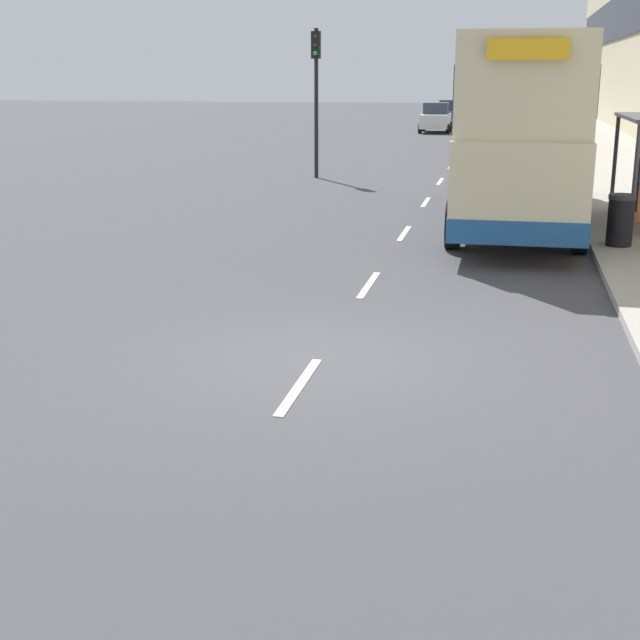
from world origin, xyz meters
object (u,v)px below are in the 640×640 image
Objects in this scene: double_decker_bus_near at (520,129)px; pedestrian_3 at (640,180)px; traffic_light_far_kerb at (316,79)px; car_0 at (452,114)px; car_2 at (436,118)px; car_3 at (516,107)px; litter_bin at (620,220)px; car_1 at (524,135)px.

double_decker_bus_near reaches higher than pedestrian_3.
car_0 is at bearing 85.56° from traffic_light_far_kerb.
car_2 is 23.67m from car_3.
traffic_light_far_kerb reaches higher than litter_bin.
litter_bin is (2.08, -3.15, -1.62)m from double_decker_bus_near.
traffic_light_far_kerb reaches higher than car_0.
car_0 is (-4.29, 42.40, -1.38)m from double_decker_bus_near.
litter_bin is (6.36, -45.55, -0.24)m from car_0.
car_2 is at bearing 85.77° from traffic_light_far_kerb.
car_0 reaches higher than litter_bin.
car_2 is 3.81× the size of litter_bin.
car_1 is 3.81× the size of litter_bin.
car_1 is 1.04× the size of car_3.
car_1 is 19.19m from pedestrian_3.
pedestrian_3 is (2.65, -19.00, 0.12)m from car_1.
car_2 is at bearing 103.14° from pedestrian_3.
pedestrian_3 is 5.16m from litter_bin.
litter_bin is at bearing -56.62° from double_decker_bus_near.
car_1 is 38.25m from car_3.
litter_bin is (1.64, -24.05, -0.17)m from car_1.
car_1 is (4.72, -21.50, -0.07)m from car_0.
litter_bin is (1.88, -62.30, -0.18)m from car_3.
car_1 is (0.43, 20.90, -1.45)m from double_decker_bus_near.
pedestrian_3 is at bearing -82.05° from car_1.
double_decker_bus_near reaches higher than car_3.
double_decker_bus_near is 4.10m from litter_bin.
car_0 is 1.11× the size of car_3.
traffic_light_far_kerb reaches higher than car_1.
traffic_light_far_kerb is (-6.88, 9.07, 1.11)m from double_decker_bus_near.
car_3 is (4.48, 16.75, -0.05)m from car_0.
car_1 is 0.79× the size of traffic_light_far_kerb.
litter_bin is (6.96, -39.18, -0.23)m from car_2.
car_1 is 24.10m from litter_bin.
car_2 is 0.79× the size of traffic_light_far_kerb.
traffic_light_far_kerb reaches higher than double_decker_bus_near.
car_1 is 14.14m from traffic_light_far_kerb.
traffic_light_far_kerb is at bearing 85.77° from car_2.
litter_bin is at bearing -101.30° from pedestrian_3.
car_1 is at bearing -89.64° from car_3.
car_0 reaches higher than car_1.
pedestrian_3 is at bearing 103.14° from car_2.
traffic_light_far_kerb is at bearing -121.70° from car_1.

